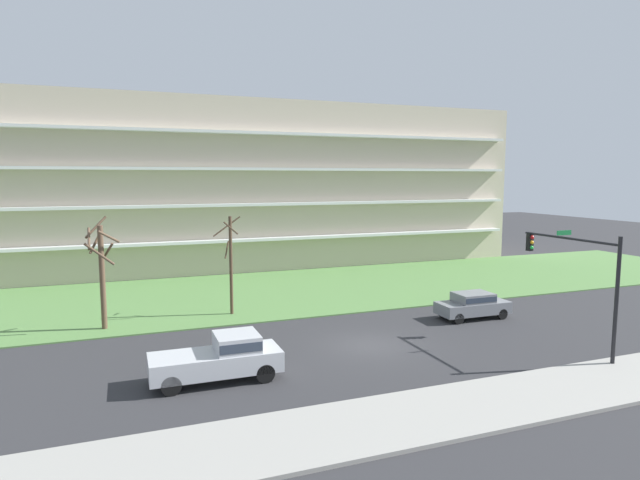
# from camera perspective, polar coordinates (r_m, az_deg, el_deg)

# --- Properties ---
(ground) EXTENTS (160.00, 160.00, 0.00)m
(ground) POSITION_cam_1_polar(r_m,az_deg,el_deg) (27.66, 5.40, -11.17)
(ground) COLOR #2D2D30
(sidewalk_curb_near) EXTENTS (80.00, 4.00, 0.15)m
(sidewalk_curb_near) POSITION_cam_1_polar(r_m,az_deg,el_deg) (21.23, 15.41, -16.88)
(sidewalk_curb_near) COLOR #99968E
(sidewalk_curb_near) RESTS_ON ground
(grass_lawn_strip) EXTENTS (80.00, 16.00, 0.08)m
(grass_lawn_strip) POSITION_cam_1_polar(r_m,az_deg,el_deg) (40.26, -3.46, -5.38)
(grass_lawn_strip) COLOR #547F42
(grass_lawn_strip) RESTS_ON ground
(apartment_building) EXTENTS (52.66, 11.84, 15.31)m
(apartment_building) POSITION_cam_1_polar(r_m,az_deg,el_deg) (52.35, -7.94, 5.78)
(apartment_building) COLOR beige
(apartment_building) RESTS_ON ground
(tree_far_left) EXTENTS (1.84, 1.85, 6.34)m
(tree_far_left) POSITION_cam_1_polar(r_m,az_deg,el_deg) (31.76, -22.36, -2.94)
(tree_far_left) COLOR brown
(tree_far_left) RESTS_ON ground
(tree_left) EXTENTS (1.76, 1.45, 6.13)m
(tree_left) POSITION_cam_1_polar(r_m,az_deg,el_deg) (33.10, -9.56, -2.34)
(tree_left) COLOR #4C3828
(tree_left) RESTS_ON ground
(pickup_silver_near_left) EXTENTS (5.42, 2.04, 1.95)m
(pickup_silver_near_left) POSITION_cam_1_polar(r_m,az_deg,el_deg) (23.15, -10.51, -12.22)
(pickup_silver_near_left) COLOR #B7BABF
(pickup_silver_near_left) RESTS_ON ground
(sedan_gray_center_left) EXTENTS (4.43, 1.88, 1.57)m
(sedan_gray_center_left) POSITION_cam_1_polar(r_m,az_deg,el_deg) (33.62, 16.06, -6.62)
(sedan_gray_center_left) COLOR slate
(sedan_gray_center_left) RESTS_ON ground
(traffic_signal_mast) EXTENTS (0.90, 5.87, 5.91)m
(traffic_signal_mast) POSITION_cam_1_polar(r_m,az_deg,el_deg) (28.40, 26.10, -2.86)
(traffic_signal_mast) COLOR black
(traffic_signal_mast) RESTS_ON ground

